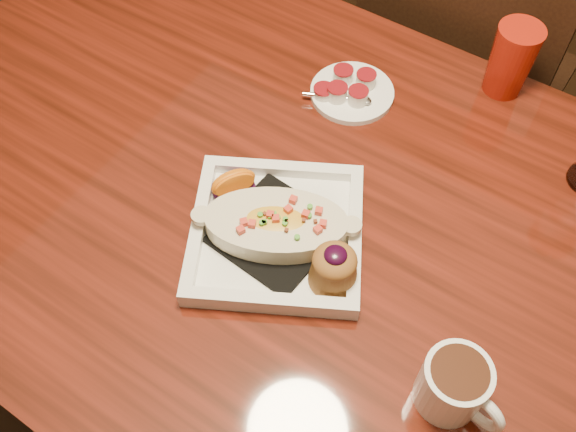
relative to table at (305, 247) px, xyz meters
The scene contains 8 objects.
floor 0.65m from the table, ahead, with size 7.00×7.00×0.00m, color black.
table is the anchor object (origin of this frame).
chair_far 0.65m from the table, 90.00° to the left, with size 0.42×0.42×0.93m.
plate 0.14m from the table, 91.30° to the right, with size 0.33×0.33×0.08m.
coffee_mug 0.36m from the table, 25.10° to the right, with size 0.11×0.08×0.09m.
saucer 0.27m from the table, 105.83° to the left, with size 0.14×0.14×0.10m.
creamer_loose 0.26m from the table, 115.91° to the left, with size 0.04×0.04×0.03m.
red_tumbler 0.45m from the table, 71.19° to the left, with size 0.07×0.07×0.12m, color red.
Camera 1 is at (0.27, -0.46, 1.53)m, focal length 40.00 mm.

